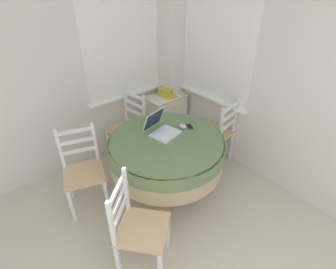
{
  "coord_description": "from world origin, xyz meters",
  "views": [
    {
      "loc": [
        -0.29,
        0.3,
        2.3
      ],
      "look_at": [
        1.31,
        2.2,
        0.68
      ],
      "focal_mm": 28.0,
      "sensor_mm": 36.0,
      "label": 1
    }
  ],
  "objects_px": {
    "cell_phone": "(190,127)",
    "dining_chair_left_flank": "(83,171)",
    "dining_chair_near_back_window": "(129,127)",
    "corner_cabinet": "(166,116)",
    "dining_chair_camera_near": "(138,228)",
    "book_on_cabinet": "(168,96)",
    "computer_mouse": "(183,126)",
    "round_dining_table": "(166,151)",
    "dining_chair_near_right_window": "(218,133)",
    "laptop": "(161,129)",
    "storage_box": "(166,92)"
  },
  "relations": [
    {
      "from": "dining_chair_near_back_window",
      "to": "corner_cabinet",
      "type": "xyz_separation_m",
      "value": [
        0.72,
        0.08,
        -0.11
      ]
    },
    {
      "from": "corner_cabinet",
      "to": "dining_chair_near_right_window",
      "type": "bearing_deg",
      "value": -84.72
    },
    {
      "from": "dining_chair_near_back_window",
      "to": "book_on_cabinet",
      "type": "relative_size",
      "value": 4.5
    },
    {
      "from": "dining_chair_camera_near",
      "to": "dining_chair_near_right_window",
      "type": "bearing_deg",
      "value": 18.01
    },
    {
      "from": "round_dining_table",
      "to": "laptop",
      "type": "distance_m",
      "value": 0.25
    },
    {
      "from": "round_dining_table",
      "to": "storage_box",
      "type": "relative_size",
      "value": 7.42
    },
    {
      "from": "laptop",
      "to": "storage_box",
      "type": "xyz_separation_m",
      "value": [
        0.77,
        0.85,
        -0.08
      ]
    },
    {
      "from": "round_dining_table",
      "to": "book_on_cabinet",
      "type": "relative_size",
      "value": 6.05
    },
    {
      "from": "laptop",
      "to": "dining_chair_left_flank",
      "type": "relative_size",
      "value": 0.41
    },
    {
      "from": "corner_cabinet",
      "to": "dining_chair_near_back_window",
      "type": "bearing_deg",
      "value": -173.67
    },
    {
      "from": "book_on_cabinet",
      "to": "dining_chair_left_flank",
      "type": "bearing_deg",
      "value": -163.8
    },
    {
      "from": "computer_mouse",
      "to": "laptop",
      "type": "bearing_deg",
      "value": 161.52
    },
    {
      "from": "computer_mouse",
      "to": "dining_chair_left_flank",
      "type": "xyz_separation_m",
      "value": [
        -1.05,
        0.41,
        -0.33
      ]
    },
    {
      "from": "cell_phone",
      "to": "book_on_cabinet",
      "type": "xyz_separation_m",
      "value": [
        0.45,
        0.91,
        -0.08
      ]
    },
    {
      "from": "cell_phone",
      "to": "dining_chair_left_flank",
      "type": "distance_m",
      "value": 1.26
    },
    {
      "from": "dining_chair_camera_near",
      "to": "book_on_cabinet",
      "type": "distance_m",
      "value": 2.13
    },
    {
      "from": "dining_chair_near_right_window",
      "to": "storage_box",
      "type": "height_order",
      "value": "dining_chair_near_right_window"
    },
    {
      "from": "round_dining_table",
      "to": "book_on_cabinet",
      "type": "bearing_deg",
      "value": 48.73
    },
    {
      "from": "dining_chair_camera_near",
      "to": "corner_cabinet",
      "type": "height_order",
      "value": "dining_chair_camera_near"
    },
    {
      "from": "book_on_cabinet",
      "to": "cell_phone",
      "type": "bearing_deg",
      "value": -116.42
    },
    {
      "from": "dining_chair_near_back_window",
      "to": "corner_cabinet",
      "type": "relative_size",
      "value": 1.38
    },
    {
      "from": "round_dining_table",
      "to": "dining_chair_near_right_window",
      "type": "relative_size",
      "value": 1.35
    },
    {
      "from": "round_dining_table",
      "to": "dining_chair_near_right_window",
      "type": "height_order",
      "value": "dining_chair_near_right_window"
    },
    {
      "from": "dining_chair_camera_near",
      "to": "book_on_cabinet",
      "type": "bearing_deg",
      "value": 42.65
    },
    {
      "from": "round_dining_table",
      "to": "dining_chair_near_back_window",
      "type": "bearing_deg",
      "value": 84.44
    },
    {
      "from": "corner_cabinet",
      "to": "book_on_cabinet",
      "type": "distance_m",
      "value": 0.35
    },
    {
      "from": "round_dining_table",
      "to": "book_on_cabinet",
      "type": "xyz_separation_m",
      "value": [
        0.81,
        0.93,
        0.08
      ]
    },
    {
      "from": "cell_phone",
      "to": "corner_cabinet",
      "type": "bearing_deg",
      "value": 65.03
    },
    {
      "from": "storage_box",
      "to": "book_on_cabinet",
      "type": "xyz_separation_m",
      "value": [
        0.0,
        -0.06,
        -0.04
      ]
    },
    {
      "from": "computer_mouse",
      "to": "cell_phone",
      "type": "bearing_deg",
      "value": -22.94
    },
    {
      "from": "cell_phone",
      "to": "dining_chair_near_right_window",
      "type": "xyz_separation_m",
      "value": [
        0.53,
        0.01,
        -0.31
      ]
    },
    {
      "from": "cell_phone",
      "to": "dining_chair_near_back_window",
      "type": "xyz_separation_m",
      "value": [
        -0.28,
        0.88,
        -0.31
      ]
    },
    {
      "from": "dining_chair_near_right_window",
      "to": "dining_chair_camera_near",
      "type": "height_order",
      "value": "same"
    },
    {
      "from": "dining_chair_camera_near",
      "to": "storage_box",
      "type": "bearing_deg",
      "value": 43.8
    },
    {
      "from": "round_dining_table",
      "to": "book_on_cabinet",
      "type": "distance_m",
      "value": 1.24
    },
    {
      "from": "corner_cabinet",
      "to": "storage_box",
      "type": "height_order",
      "value": "storage_box"
    },
    {
      "from": "dining_chair_left_flank",
      "to": "corner_cabinet",
      "type": "height_order",
      "value": "dining_chair_left_flank"
    },
    {
      "from": "laptop",
      "to": "dining_chair_camera_near",
      "type": "relative_size",
      "value": 0.41
    },
    {
      "from": "corner_cabinet",
      "to": "book_on_cabinet",
      "type": "xyz_separation_m",
      "value": [
        0.0,
        -0.05,
        0.35
      ]
    },
    {
      "from": "computer_mouse",
      "to": "corner_cabinet",
      "type": "relative_size",
      "value": 0.14
    },
    {
      "from": "computer_mouse",
      "to": "dining_chair_near_back_window",
      "type": "relative_size",
      "value": 0.1
    },
    {
      "from": "cell_phone",
      "to": "dining_chair_near_right_window",
      "type": "distance_m",
      "value": 0.62
    },
    {
      "from": "dining_chair_camera_near",
      "to": "storage_box",
      "type": "height_order",
      "value": "dining_chair_camera_near"
    },
    {
      "from": "dining_chair_near_right_window",
      "to": "book_on_cabinet",
      "type": "bearing_deg",
      "value": 95.25
    },
    {
      "from": "round_dining_table",
      "to": "computer_mouse",
      "type": "distance_m",
      "value": 0.34
    },
    {
      "from": "storage_box",
      "to": "dining_chair_near_back_window",
      "type": "bearing_deg",
      "value": -173.29
    },
    {
      "from": "laptop",
      "to": "dining_chair_camera_near",
      "type": "height_order",
      "value": "laptop"
    },
    {
      "from": "dining_chair_near_back_window",
      "to": "corner_cabinet",
      "type": "distance_m",
      "value": 0.73
    },
    {
      "from": "dining_chair_camera_near",
      "to": "corner_cabinet",
      "type": "xyz_separation_m",
      "value": [
        1.55,
        1.48,
        -0.11
      ]
    },
    {
      "from": "dining_chair_camera_near",
      "to": "computer_mouse",
      "type": "bearing_deg",
      "value": 28.58
    }
  ]
}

